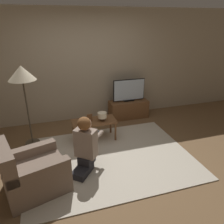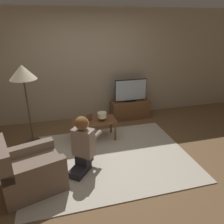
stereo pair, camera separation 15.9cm
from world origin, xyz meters
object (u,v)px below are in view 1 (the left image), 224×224
Objects in this scene: floor_lamp at (22,76)px; tv at (129,90)px; armchair at (33,174)px; person_kneeling at (85,143)px; coffee_table at (94,123)px; table_lamp at (102,116)px.

tv is at bearing 15.23° from floor_lamp.
armchair is 1.06× the size of person_kneeling.
floor_lamp is at bearing -13.79° from person_kneeling.
tv is 2.50m from floor_lamp.
table_lamp reaches higher than coffee_table.
coffee_table is at bearing -141.64° from tv.
floor_lamp reaches higher than coffee_table.
table_lamp is at bearing -12.72° from coffee_table.
coffee_table is 0.89× the size of armchair.
tv is 0.90× the size of coffee_table.
armchair is at bearing -87.28° from floor_lamp.
tv is 2.31m from person_kneeling.
tv is 0.51× the size of floor_lamp.
armchair is at bearing 55.49° from person_kneeling.
armchair is at bearing -137.93° from tv.
table_lamp is (0.52, 0.89, 0.04)m from person_kneeling.
tv is 3.08m from armchair.
tv is at bearing -89.95° from person_kneeling.
floor_lamp reaches higher than armchair.
table_lamp is at bearing -135.74° from tv.
coffee_table is at bearing 167.28° from table_lamp.
person_kneeling is (-1.44, -1.80, -0.22)m from tv.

